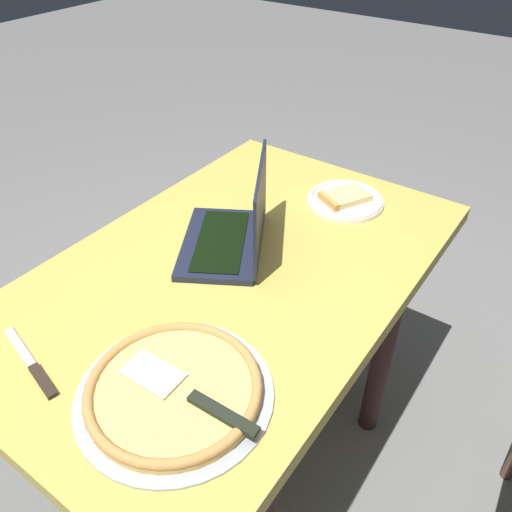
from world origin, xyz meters
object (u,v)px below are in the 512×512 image
Objects in this scene: dining_table at (234,296)px; table_knife at (34,368)px; laptop at (235,230)px; pizza_plate at (345,200)px; pizza_tray at (174,389)px.

table_knife is at bearing 165.68° from dining_table.
laptop reaches higher than pizza_plate.
laptop is 0.39m from pizza_plate.
table_knife reaches higher than dining_table.
pizza_plate is 0.96× the size of table_knife.
laptop reaches higher than pizza_tray.
dining_table is at bearing -147.73° from laptop.
dining_table is at bearing 168.48° from pizza_plate.
pizza_plate and pizza_tray have the same top height.
pizza_tray is (-0.45, -0.20, -0.04)m from laptop.
dining_table is 3.33× the size of pizza_tray.
dining_table is 3.38× the size of laptop.
dining_table is at bearing -14.32° from table_knife.
pizza_plate is at bearing -13.01° from table_knife.
laptop is 0.99× the size of pizza_tray.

